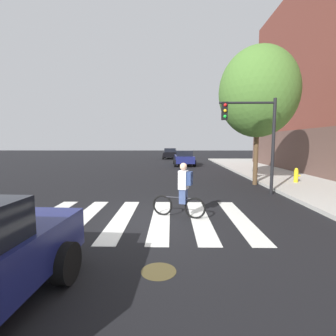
{
  "coord_description": "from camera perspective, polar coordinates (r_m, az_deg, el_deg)",
  "views": [
    {
      "loc": [
        0.66,
        -7.25,
        2.32
      ],
      "look_at": [
        0.53,
        2.37,
        1.3
      ],
      "focal_mm": 26.31,
      "sensor_mm": 36.0,
      "label": 1
    }
  ],
  "objects": [
    {
      "name": "ground_plane",
      "position": [
        7.64,
        -4.33,
        -11.62
      ],
      "size": [
        120.0,
        120.0,
        0.0
      ],
      "primitive_type": "plane",
      "color": "black"
    },
    {
      "name": "crosswalk_stripes",
      "position": [
        7.66,
        -6.24,
        -11.54
      ],
      "size": [
        6.5,
        4.07,
        0.01
      ],
      "color": "silver",
      "rests_on": "ground"
    },
    {
      "name": "manhole_cover",
      "position": [
        4.8,
        -2.18,
        -22.76
      ],
      "size": [
        0.64,
        0.64,
        0.01
      ],
      "primitive_type": "cylinder",
      "color": "#473D1E",
      "rests_on": "ground"
    },
    {
      "name": "sedan_mid",
      "position": [
        24.41,
        3.72,
        2.41
      ],
      "size": [
        2.1,
        4.36,
        1.49
      ],
      "color": "navy",
      "rests_on": "ground"
    },
    {
      "name": "sedan_far",
      "position": [
        34.25,
        0.59,
        3.44
      ],
      "size": [
        2.21,
        4.34,
        1.46
      ],
      "color": "black",
      "rests_on": "ground"
    },
    {
      "name": "cyclist",
      "position": [
        7.54,
        3.33,
        -5.24
      ],
      "size": [
        1.64,
        0.6,
        1.69
      ],
      "color": "black",
      "rests_on": "ground"
    },
    {
      "name": "traffic_light_near",
      "position": [
        11.47,
        19.47,
        8.43
      ],
      "size": [
        2.47,
        0.28,
        4.2
      ],
      "color": "black",
      "rests_on": "ground"
    },
    {
      "name": "fire_hydrant",
      "position": [
        14.96,
        27.56,
        -1.49
      ],
      "size": [
        0.33,
        0.22,
        0.78
      ],
      "color": "gold",
      "rests_on": "sidewalk"
    },
    {
      "name": "street_tree_near",
      "position": [
        14.31,
        20.17,
        16.12
      ],
      "size": [
        4.08,
        4.08,
        7.26
      ],
      "color": "#4C3823",
      "rests_on": "ground"
    }
  ]
}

